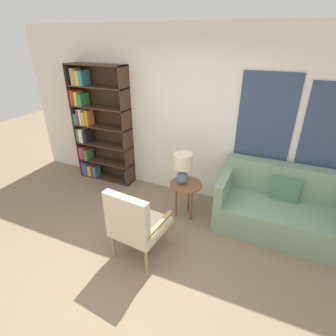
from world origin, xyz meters
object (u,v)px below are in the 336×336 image
Objects in this scene: bookshelf at (95,127)px; side_table at (186,188)px; armchair at (134,222)px; couch at (281,209)px; table_lamp at (183,165)px.

side_table is at bearing -15.15° from bookshelf.
armchair is 2.08m from couch.
couch is (1.61, 1.30, -0.20)m from armchair.
armchair is at bearing -101.89° from table_lamp.
side_table is at bearing 12.43° from table_lamp.
armchair is 2.02× the size of table_lamp.
armchair is (1.71, -1.58, -0.50)m from bookshelf.
couch is 1.38m from side_table.
bookshelf is at bearing 164.12° from table_lamp.
side_table is 1.20× the size of table_lamp.
bookshelf is at bearing 137.39° from armchair.
bookshelf is 4.43× the size of table_lamp.
side_table is at bearing -168.83° from couch.
couch is at bearing 11.22° from table_lamp.
table_lamp is (-1.39, -0.28, 0.53)m from couch.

